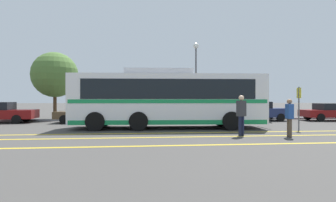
% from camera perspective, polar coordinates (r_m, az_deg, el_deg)
% --- Properties ---
extents(ground_plane, '(220.00, 220.00, 0.00)m').
position_cam_1_polar(ground_plane, '(15.56, 4.51, -5.73)').
color(ground_plane, '#423F3D').
extents(lane_strip_0, '(30.67, 0.20, 0.01)m').
position_cam_1_polar(lane_strip_0, '(12.90, 0.96, -6.96)').
color(lane_strip_0, gold).
rests_on(lane_strip_0, ground_plane).
extents(lane_strip_1, '(30.67, 0.20, 0.01)m').
position_cam_1_polar(lane_strip_1, '(11.50, 1.79, -7.86)').
color(lane_strip_1, gold).
rests_on(lane_strip_1, ground_plane).
extents(lane_strip_2, '(30.67, 0.20, 0.01)m').
position_cam_1_polar(lane_strip_2, '(9.47, 3.42, -9.62)').
color(lane_strip_2, gold).
rests_on(lane_strip_2, ground_plane).
extents(curb_strip, '(38.67, 0.36, 0.15)m').
position_cam_1_polar(curb_strip, '(20.80, -1.56, -3.99)').
color(curb_strip, '#99999E').
rests_on(curb_strip, ground_plane).
extents(transit_bus, '(11.09, 3.17, 3.33)m').
position_cam_1_polar(transit_bus, '(14.98, -0.04, 0.65)').
color(transit_bus, white).
rests_on(transit_bus, ground_plane).
extents(parked_car_1, '(4.26, 2.11, 1.33)m').
position_cam_1_polar(parked_car_1, '(19.42, -17.29, -2.54)').
color(parked_car_1, '#4C3823').
rests_on(parked_car_1, ground_plane).
extents(parked_car_2, '(4.42, 2.28, 1.54)m').
position_cam_1_polar(parked_car_2, '(19.57, 2.49, -2.21)').
color(parked_car_2, black).
rests_on(parked_car_2, ground_plane).
extents(parked_car_3, '(4.83, 1.98, 1.47)m').
position_cam_1_polar(parked_car_3, '(21.24, 18.75, -2.11)').
color(parked_car_3, navy).
rests_on(parked_car_3, ground_plane).
extents(parked_car_4, '(4.35, 2.07, 1.34)m').
position_cam_1_polar(parked_car_4, '(23.92, 31.81, -2.02)').
color(parked_car_4, maroon).
rests_on(parked_car_4, ground_plane).
extents(pedestrian_0, '(0.28, 0.45, 1.66)m').
position_cam_1_polar(pedestrian_0, '(12.57, 24.92, -2.87)').
color(pedestrian_0, brown).
rests_on(pedestrian_0, ground_plane).
extents(pedestrian_1, '(0.47, 0.38, 1.83)m').
position_cam_1_polar(pedestrian_1, '(12.19, 15.67, -2.44)').
color(pedestrian_1, '#191E38').
rests_on(pedestrian_1, ground_plane).
extents(bus_stop_sign, '(0.07, 0.40, 2.32)m').
position_cam_1_polar(bus_stop_sign, '(15.69, 26.60, -0.33)').
color(bus_stop_sign, '#59595E').
rests_on(bus_stop_sign, ground_plane).
extents(street_lamp, '(0.48, 0.48, 6.43)m').
position_cam_1_polar(street_lamp, '(22.47, 6.10, 7.71)').
color(street_lamp, '#59595E').
rests_on(street_lamp, ground_plane).
extents(tree_0, '(3.76, 3.76, 5.59)m').
position_cam_1_polar(tree_0, '(23.94, -23.40, 5.24)').
color(tree_0, '#513823').
rests_on(tree_0, ground_plane).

